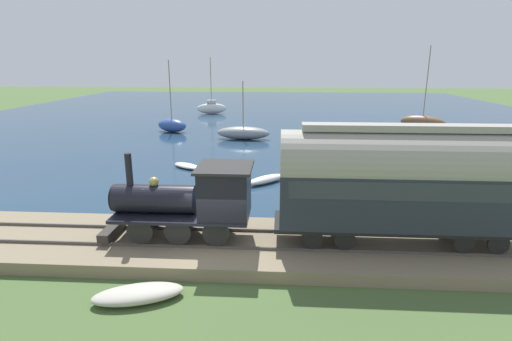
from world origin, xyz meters
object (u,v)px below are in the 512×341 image
(rowboat_off_pier, at_px, (266,179))
(rowboat_mid_harbor, at_px, (370,168))
(sailboat_gray, at_px, (243,133))
(beached_dinghy, at_px, (138,294))
(steam_locomotive, at_px, (195,197))
(passenger_coach, at_px, (403,179))
(sailboat_blue, at_px, (172,125))
(rowboat_far_out, at_px, (187,166))
(rowboat_near_shore, at_px, (351,187))
(sailboat_brown, at_px, (422,122))
(sailboat_white, at_px, (212,108))

(rowboat_off_pier, bearing_deg, rowboat_mid_harbor, -108.57)
(sailboat_gray, bearing_deg, beached_dinghy, -177.26)
(steam_locomotive, distance_m, passenger_coach, 7.79)
(rowboat_mid_harbor, bearing_deg, steam_locomotive, 135.68)
(sailboat_blue, bearing_deg, beached_dinghy, -144.35)
(rowboat_far_out, height_order, rowboat_near_shore, rowboat_near_shore)
(rowboat_near_shore, bearing_deg, sailboat_gray, 46.40)
(passenger_coach, distance_m, rowboat_off_pier, 10.97)
(rowboat_near_shore, bearing_deg, beached_dinghy, 163.18)
(rowboat_mid_harbor, distance_m, beached_dinghy, 19.11)
(sailboat_blue, bearing_deg, steam_locomotive, -140.47)
(rowboat_near_shore, xyz_separation_m, rowboat_mid_harbor, (4.68, -2.01, -0.08))
(rowboat_off_pier, bearing_deg, sailboat_gray, -33.15)
(steam_locomotive, height_order, sailboat_gray, sailboat_gray)
(steam_locomotive, relative_size, rowboat_off_pier, 2.20)
(sailboat_blue, xyz_separation_m, rowboat_off_pier, (-17.66, -10.60, -0.49))
(steam_locomotive, relative_size, passenger_coach, 0.62)
(rowboat_off_pier, relative_size, beached_dinghy, 0.88)
(rowboat_far_out, relative_size, rowboat_mid_harbor, 1.21)
(sailboat_brown, bearing_deg, rowboat_far_out, 162.81)
(steam_locomotive, height_order, sailboat_blue, sailboat_blue)
(sailboat_gray, distance_m, sailboat_brown, 20.37)
(rowboat_far_out, bearing_deg, steam_locomotive, -130.40)
(sailboat_white, bearing_deg, rowboat_near_shore, -169.24)
(sailboat_blue, xyz_separation_m, rowboat_far_out, (-14.48, -4.98, -0.56))
(rowboat_near_shore, bearing_deg, sailboat_white, 42.13)
(sailboat_white, distance_m, rowboat_off_pier, 33.97)
(passenger_coach, relative_size, sailboat_blue, 1.27)
(sailboat_white, relative_size, rowboat_off_pier, 2.94)
(rowboat_mid_harbor, relative_size, beached_dinghy, 0.70)
(passenger_coach, distance_m, rowboat_mid_harbor, 12.88)
(sailboat_white, xyz_separation_m, beached_dinghy, (-45.42, -5.50, -0.60))
(rowboat_mid_harbor, distance_m, rowboat_off_pier, 7.71)
(sailboat_blue, distance_m, rowboat_mid_harbor, 22.67)
(sailboat_white, height_order, beached_dinghy, sailboat_white)
(passenger_coach, relative_size, sailboat_brown, 1.06)
(sailboat_blue, height_order, rowboat_off_pier, sailboat_blue)
(steam_locomotive, bearing_deg, beached_dinghy, 162.51)
(sailboat_brown, xyz_separation_m, rowboat_mid_harbor, (-17.89, 9.38, -0.58))
(sailboat_gray, bearing_deg, sailboat_white, 22.90)
(sailboat_white, height_order, rowboat_mid_harbor, sailboat_white)
(passenger_coach, xyz_separation_m, rowboat_mid_harbor, (12.46, -1.59, -2.87))
(steam_locomotive, distance_m, sailboat_brown, 35.68)
(sailboat_brown, distance_m, rowboat_off_pier, 26.78)
(sailboat_white, bearing_deg, rowboat_mid_harbor, -163.02)
(sailboat_gray, xyz_separation_m, beached_dinghy, (-26.71, 0.76, -0.41))
(sailboat_blue, bearing_deg, rowboat_off_pier, -126.57)
(sailboat_brown, relative_size, rowboat_mid_harbor, 4.22)
(passenger_coach, bearing_deg, sailboat_white, 18.93)
(rowboat_near_shore, bearing_deg, steam_locomotive, 156.62)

